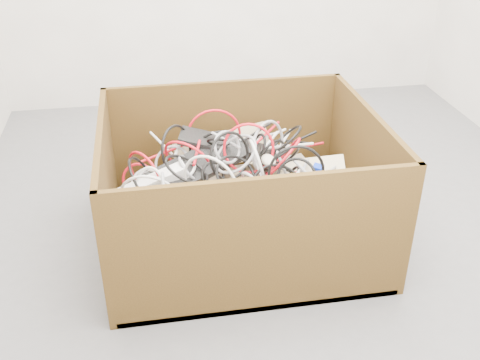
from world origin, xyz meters
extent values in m
plane|color=#59595C|center=(0.00, 0.00, 0.00)|extent=(3.00, 3.00, 0.00)
cube|color=#38250E|center=(-0.22, -0.22, 0.01)|extent=(1.15, 0.96, 0.03)
cube|color=#38250E|center=(-0.22, 0.25, 0.29)|extent=(1.15, 0.03, 0.59)
cube|color=#38250E|center=(-0.22, -0.68, 0.29)|extent=(1.15, 0.02, 0.59)
cube|color=#38250E|center=(0.34, -0.22, 0.29)|extent=(0.03, 0.91, 0.59)
cube|color=#38250E|center=(-0.78, -0.22, 0.29)|extent=(0.02, 0.91, 0.59)
cube|color=tan|center=(-0.22, -0.20, 0.08)|extent=(1.01, 0.87, 0.19)
cube|color=tan|center=(-0.31, -0.26, 0.17)|extent=(0.72, 0.65, 0.20)
cube|color=#C3B28A|center=(-0.50, -0.04, 0.20)|extent=(0.48, 0.36, 0.09)
cube|color=#C3B28A|center=(0.08, -0.07, 0.21)|extent=(0.48, 0.30, 0.11)
cube|color=#C3B28A|center=(-0.21, -0.41, 0.18)|extent=(0.21, 0.46, 0.16)
cube|color=#C3B28A|center=(-0.58, -0.27, 0.21)|extent=(0.48, 0.29, 0.15)
cube|color=#C3B28A|center=(-0.04, -0.42, 0.25)|extent=(0.38, 0.46, 0.17)
cube|color=#C3B28A|center=(-0.25, 0.10, 0.30)|extent=(0.48, 0.18, 0.20)
cube|color=#C3B28A|center=(-0.23, -0.19, 0.26)|extent=(0.37, 0.47, 0.16)
cube|color=#C3B28A|center=(0.02, -0.19, 0.30)|extent=(0.48, 0.27, 0.14)
cube|color=black|center=(-0.24, -0.08, 0.41)|extent=(0.48, 0.26, 0.14)
cube|color=black|center=(-0.40, -0.21, 0.40)|extent=(0.48, 0.37, 0.11)
ellipsoid|color=beige|center=(-0.65, -0.26, 0.34)|extent=(0.11, 0.10, 0.03)
ellipsoid|color=beige|center=(-0.02, -0.05, 0.35)|extent=(0.07, 0.10, 0.03)
ellipsoid|color=beige|center=(-0.27, -0.51, 0.30)|extent=(0.10, 0.07, 0.03)
ellipsoid|color=beige|center=(-0.12, -0.29, 0.44)|extent=(0.06, 0.10, 0.03)
ellipsoid|color=beige|center=(-0.32, -0.01, 0.40)|extent=(0.09, 0.11, 0.03)
ellipsoid|color=black|center=(-0.06, -0.47, 0.29)|extent=(0.11, 0.08, 0.03)
cube|color=white|center=(-0.60, -0.30, 0.38)|extent=(0.32, 0.13, 0.13)
cube|color=white|center=(-0.56, -0.46, 0.35)|extent=(0.25, 0.21, 0.09)
cube|color=#0D2FCA|center=(0.11, -0.26, 0.36)|extent=(0.06, 0.06, 0.03)
torus|color=black|center=(-0.11, -0.44, 0.39)|extent=(0.28, 0.24, 0.17)
torus|color=silver|center=(-0.17, -0.32, 0.46)|extent=(0.07, 0.23, 0.22)
torus|color=black|center=(-0.04, -0.43, 0.45)|extent=(0.25, 0.06, 0.24)
torus|color=red|center=(-0.30, 0.05, 0.41)|extent=(0.36, 0.02, 0.36)
torus|color=silver|center=(-0.57, -0.26, 0.34)|extent=(0.15, 0.20, 0.24)
torus|color=black|center=(-0.05, -0.24, 0.40)|extent=(0.24, 0.17, 0.22)
torus|color=silver|center=(-0.37, -0.40, 0.42)|extent=(0.27, 0.21, 0.33)
torus|color=red|center=(-0.34, -0.45, 0.39)|extent=(0.29, 0.30, 0.12)
torus|color=black|center=(-0.28, -0.46, 0.41)|extent=(0.14, 0.13, 0.10)
torus|color=gray|center=(-0.10, -0.18, 0.44)|extent=(0.18, 0.21, 0.26)
torus|color=silver|center=(-0.65, -0.51, 0.31)|extent=(0.10, 0.25, 0.26)
torus|color=black|center=(-0.34, -0.04, 0.40)|extent=(0.22, 0.23, 0.11)
torus|color=silver|center=(-0.60, -0.37, 0.35)|extent=(0.28, 0.14, 0.27)
torus|color=black|center=(-0.45, -0.32, 0.44)|extent=(0.24, 0.27, 0.14)
torus|color=silver|center=(-0.60, -0.34, 0.40)|extent=(0.13, 0.15, 0.18)
torus|color=black|center=(-0.30, -0.02, 0.39)|extent=(0.25, 0.12, 0.23)
torus|color=red|center=(-0.43, -0.15, 0.39)|extent=(0.28, 0.18, 0.29)
torus|color=black|center=(-0.30, -0.14, 0.46)|extent=(0.14, 0.12, 0.10)
torus|color=red|center=(-0.06, -0.28, 0.43)|extent=(0.23, 0.30, 0.24)
torus|color=gray|center=(-0.19, -0.48, 0.41)|extent=(0.17, 0.22, 0.23)
torus|color=black|center=(-0.14, -0.22, 0.47)|extent=(0.07, 0.12, 0.11)
torus|color=gray|center=(-0.55, -0.40, 0.41)|extent=(0.02, 0.17, 0.17)
torus|color=gray|center=(-0.28, -0.23, 0.48)|extent=(0.17, 0.14, 0.15)
torus|color=black|center=(-0.48, -0.07, 0.41)|extent=(0.20, 0.23, 0.29)
torus|color=gray|center=(-0.44, -0.25, 0.41)|extent=(0.12, 0.19, 0.16)
torus|color=black|center=(-0.01, -0.14, 0.45)|extent=(0.19, 0.24, 0.18)
torus|color=gray|center=(-0.05, -0.26, 0.39)|extent=(0.07, 0.16, 0.15)
torus|color=black|center=(-0.66, -0.36, 0.32)|extent=(0.09, 0.19, 0.19)
torus|color=black|center=(-0.03, -0.36, 0.38)|extent=(0.08, 0.15, 0.14)
torus|color=black|center=(-0.06, -0.14, 0.38)|extent=(0.19, 0.12, 0.21)
torus|color=red|center=(-0.19, -0.23, 0.47)|extent=(0.30, 0.09, 0.30)
torus|color=red|center=(-0.62, -0.22, 0.38)|extent=(0.19, 0.24, 0.30)
torus|color=black|center=(-0.62, -0.25, 0.35)|extent=(0.17, 0.31, 0.27)
torus|color=gray|center=(-0.25, -0.27, 0.47)|extent=(0.24, 0.28, 0.17)
torus|color=red|center=(-0.65, -0.13, 0.31)|extent=(0.18, 0.08, 0.18)
torus|color=gray|center=(-0.62, -0.10, 0.32)|extent=(0.11, 0.14, 0.10)
torus|color=silver|center=(-0.45, -0.25, 0.39)|extent=(0.12, 0.14, 0.10)
torus|color=black|center=(-0.28, -0.32, 0.49)|extent=(0.25, 0.15, 0.27)
torus|color=gray|center=(-0.50, -0.12, 0.36)|extent=(0.19, 0.17, 0.15)
torus|color=black|center=(-0.27, -0.40, 0.44)|extent=(0.23, 0.19, 0.17)
torus|color=gray|center=(-0.39, -0.48, 0.40)|extent=(0.17, 0.17, 0.07)
torus|color=black|center=(-0.35, -0.32, 0.40)|extent=(0.13, 0.12, 0.16)
torus|color=gray|center=(-0.58, -0.28, 0.36)|extent=(0.27, 0.26, 0.10)
torus|color=black|center=(-0.04, -0.44, 0.43)|extent=(0.19, 0.13, 0.19)
cylinder|color=silver|center=(-0.15, -0.45, 0.41)|extent=(0.17, 0.09, 0.06)
cylinder|color=black|center=(-0.11, -0.03, 0.45)|extent=(0.18, 0.13, 0.05)
cylinder|color=red|center=(-0.08, -0.03, 0.42)|extent=(0.17, 0.15, 0.07)
cylinder|color=silver|center=(-0.54, 0.08, 0.37)|extent=(0.10, 0.21, 0.04)
cylinder|color=silver|center=(-0.05, 0.06, 0.37)|extent=(0.23, 0.13, 0.02)
cylinder|color=red|center=(-0.40, -0.19, 0.45)|extent=(0.06, 0.16, 0.04)
cylinder|color=black|center=(-0.49, -0.48, 0.36)|extent=(0.25, 0.06, 0.06)
cylinder|color=red|center=(0.07, -0.42, 0.40)|extent=(0.15, 0.25, 0.07)
cylinder|color=black|center=(-0.06, -0.46, 0.40)|extent=(0.12, 0.11, 0.05)
cylinder|color=silver|center=(0.03, 0.01, 0.38)|extent=(0.10, 0.14, 0.04)
cylinder|color=black|center=(-0.01, -0.29, 0.37)|extent=(0.15, 0.24, 0.05)
cylinder|color=silver|center=(-0.07, -0.54, 0.36)|extent=(0.14, 0.14, 0.02)
cylinder|color=red|center=(-0.52, -0.01, 0.37)|extent=(0.24, 0.11, 0.05)
cylinder|color=silver|center=(-0.09, -0.13, 0.42)|extent=(0.16, 0.24, 0.03)
cylinder|color=gray|center=(0.03, -0.43, 0.42)|extent=(0.12, 0.20, 0.09)
cylinder|color=gray|center=(0.14, -0.33, 0.38)|extent=(0.14, 0.22, 0.09)
cylinder|color=gray|center=(-0.20, -0.03, 0.38)|extent=(0.13, 0.06, 0.02)
cylinder|color=gray|center=(-0.14, -0.04, 0.42)|extent=(0.20, 0.08, 0.02)
cylinder|color=silver|center=(0.02, -0.10, 0.40)|extent=(0.25, 0.08, 0.04)
cylinder|color=silver|center=(-0.24, -0.41, 0.38)|extent=(0.05, 0.12, 0.03)
cylinder|color=silver|center=(-0.08, -0.48, 0.40)|extent=(0.21, 0.12, 0.02)
cylinder|color=silver|center=(-0.08, -0.46, 0.40)|extent=(0.17, 0.19, 0.06)
cylinder|color=silver|center=(-0.27, 0.01, 0.43)|extent=(0.14, 0.08, 0.02)
cylinder|color=silver|center=(-0.47, -0.06, 0.41)|extent=(0.06, 0.13, 0.04)
cylinder|color=black|center=(-0.14, -0.23, 0.45)|extent=(0.07, 0.19, 0.04)
cylinder|color=red|center=(0.19, 0.12, 0.28)|extent=(0.13, 0.07, 0.06)
cylinder|color=gray|center=(-0.27, -0.15, 0.47)|extent=(0.11, 0.14, 0.03)
cylinder|color=black|center=(0.13, 0.04, 0.36)|extent=(0.13, 0.04, 0.05)
cylinder|color=gray|center=(-0.25, -0.45, 0.38)|extent=(0.12, 0.19, 0.04)
cylinder|color=black|center=(0.08, -0.38, 0.35)|extent=(0.14, 0.23, 0.05)
cylinder|color=black|center=(0.09, 0.05, 0.34)|extent=(0.12, 0.12, 0.04)
camera|label=1|loc=(-0.58, -2.29, 1.53)|focal=42.60mm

